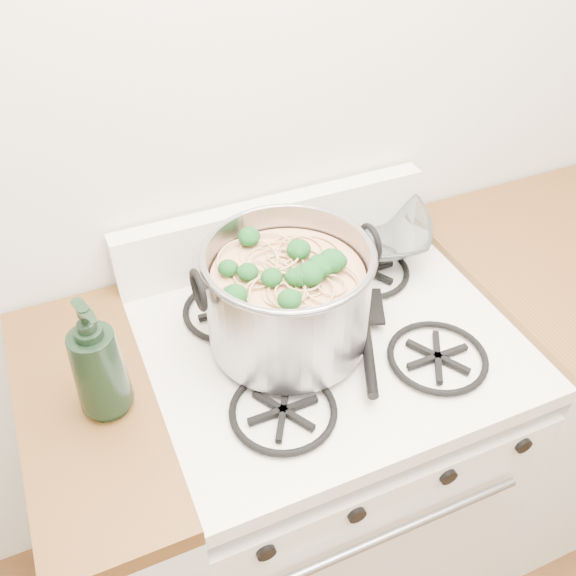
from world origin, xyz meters
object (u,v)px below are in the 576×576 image
at_px(stock_pot, 288,298).
at_px(bottle, 96,359).
at_px(spatula, 362,304).
at_px(gas_range, 322,464).
at_px(glass_bowl, 364,237).

bearing_deg(stock_pot, bottle, -174.82).
relative_size(spatula, bottle, 1.21).
height_order(gas_range, glass_bowl, glass_bowl).
distance_m(spatula, bottle, 0.57).
bearing_deg(gas_range, spatula, 19.72).
distance_m(gas_range, spatula, 0.51).
distance_m(stock_pot, spatula, 0.20).
xyz_separation_m(stock_pot, bottle, (-0.38, -0.03, 0.02)).
bearing_deg(spatula, bottle, -151.21).
distance_m(spatula, glass_bowl, 0.24).
bearing_deg(stock_pot, spatula, 3.93).
relative_size(gas_range, spatula, 2.98).
xyz_separation_m(spatula, glass_bowl, (0.12, 0.21, 0.00)).
bearing_deg(glass_bowl, spatula, -119.15).
height_order(spatula, bottle, bottle).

